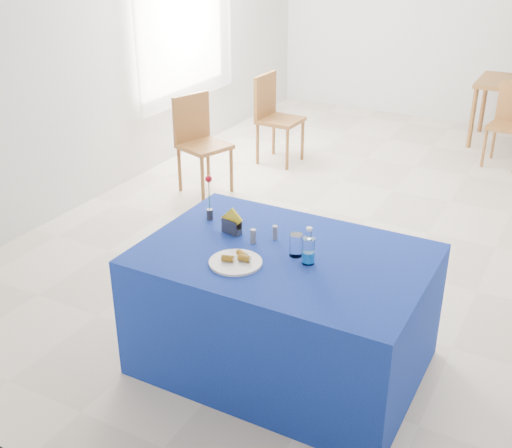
# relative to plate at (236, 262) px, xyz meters

# --- Properties ---
(floor) EXTENTS (7.00, 7.00, 0.00)m
(floor) POSITION_rel_plate_xyz_m (-0.05, 2.43, -0.77)
(floor) COLOR beige
(floor) RESTS_ON ground
(room_shell) EXTENTS (7.00, 7.00, 7.00)m
(room_shell) POSITION_rel_plate_xyz_m (-0.05, 2.43, 0.98)
(room_shell) COLOR silver
(room_shell) RESTS_ON ground
(window_pane) EXTENTS (0.04, 1.50, 1.60)m
(window_pane) POSITION_rel_plate_xyz_m (-2.52, 3.23, 0.78)
(window_pane) COLOR white
(window_pane) RESTS_ON room_shell
(curtain) EXTENTS (0.04, 1.75, 1.85)m
(curtain) POSITION_rel_plate_xyz_m (-2.45, 3.23, 0.78)
(curtain) COLOR white
(curtain) RESTS_ON room_shell
(plate) EXTENTS (0.29, 0.29, 0.01)m
(plate) POSITION_rel_plate_xyz_m (0.00, 0.00, 0.00)
(plate) COLOR silver
(plate) RESTS_ON blue_table
(drinking_glass) EXTENTS (0.07, 0.07, 0.13)m
(drinking_glass) POSITION_rel_plate_xyz_m (0.25, 0.24, 0.06)
(drinking_glass) COLOR white
(drinking_glass) RESTS_ON blue_table
(salt_shaker) EXTENTS (0.03, 0.03, 0.08)m
(salt_shaker) POSITION_rel_plate_xyz_m (-0.03, 0.26, 0.04)
(salt_shaker) COLOR slate
(salt_shaker) RESTS_ON blue_table
(pepper_shaker) EXTENTS (0.03, 0.03, 0.08)m
(pepper_shaker) POSITION_rel_plate_xyz_m (0.06, 0.37, 0.04)
(pepper_shaker) COLOR slate
(pepper_shaker) RESTS_ON blue_table
(blue_table) EXTENTS (1.60, 1.10, 0.76)m
(blue_table) POSITION_rel_plate_xyz_m (0.18, 0.24, -0.39)
(blue_table) COLOR navy
(blue_table) RESTS_ON floor
(water_bottle) EXTENTS (0.07, 0.07, 0.21)m
(water_bottle) POSITION_rel_plate_xyz_m (0.34, 0.19, 0.06)
(water_bottle) COLOR silver
(water_bottle) RESTS_ON blue_table
(napkin_holder) EXTENTS (0.15, 0.08, 0.16)m
(napkin_holder) POSITION_rel_plate_xyz_m (-0.21, 0.32, 0.04)
(napkin_holder) COLOR #333338
(napkin_holder) RESTS_ON blue_table
(rose_vase) EXTENTS (0.04, 0.04, 0.29)m
(rose_vase) POSITION_rel_plate_xyz_m (-0.42, 0.41, 0.13)
(rose_vase) COLOR #25252A
(rose_vase) RESTS_ON blue_table
(chair_bg_left) EXTENTS (0.44, 0.44, 0.88)m
(chair_bg_left) POSITION_rel_plate_xyz_m (0.79, 4.55, -0.26)
(chair_bg_left) COLOR #925C2A
(chair_bg_left) RESTS_ON floor
(chair_win_a) EXTENTS (0.53, 0.53, 0.94)m
(chair_win_a) POSITION_rel_plate_xyz_m (-1.77, 2.35, -0.22)
(chair_win_a) COLOR #925C2A
(chair_win_a) RESTS_ON floor
(chair_win_b) EXTENTS (0.44, 0.44, 0.95)m
(chair_win_b) POSITION_rel_plate_xyz_m (-1.50, 3.43, -0.22)
(chair_win_b) COLOR #925C2A
(chair_win_b) RESTS_ON floor
(banana_pieces) EXTENTS (0.15, 0.13, 0.04)m
(banana_pieces) POSITION_rel_plate_xyz_m (0.01, 0.02, 0.03)
(banana_pieces) COLOR gold
(banana_pieces) RESTS_ON plate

